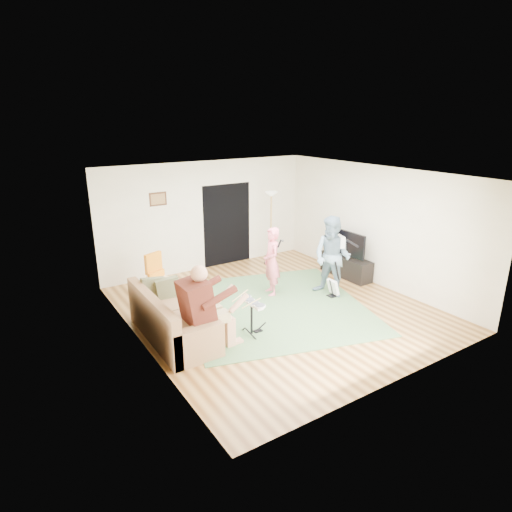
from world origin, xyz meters
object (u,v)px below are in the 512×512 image
Objects in this scene: guitar_spare at (333,287)px; television at (346,243)px; torchiere_lamp at (271,215)px; dining_chair at (160,284)px; tv_cabinet at (346,266)px; guitarist at (332,257)px; drum_kit at (252,319)px; sofa at (169,324)px; singer at (272,262)px.

television is (1.08, 0.78, 0.62)m from guitar_spare.
guitar_spare is 2.75m from torchiere_lamp.
television reaches higher than dining_chair.
guitar_spare is 3.68m from dining_chair.
torchiere_lamp is 1.36× the size of tv_cabinet.
television is at bearing -35.94° from dining_chair.
guitar_spare is at bearing -27.31° from guitarist.
guitar_spare is at bearing -145.37° from tv_cabinet.
torchiere_lamp reaches higher than guitar_spare.
dining_chair is at bearing 165.72° from tv_cabinet.
television is at bearing 180.00° from tv_cabinet.
guitarist reaches higher than dining_chair.
guitar_spare is at bearing 11.01° from drum_kit.
guitarist is (3.68, -0.08, 0.59)m from sofa.
singer is 1.88× the size of guitar_spare.
dining_chair is at bearing -138.74° from guitarist.
guitarist is 0.92× the size of torchiere_lamp.
guitarist reaches higher than drum_kit.
dining_chair reaches higher than sofa.
sofa is at bearing -58.98° from singer.
sofa reaches higher than guitar_spare.
dining_chair is (0.50, 1.68, 0.07)m from sofa.
torchiere_lamp is at bearing -10.16° from dining_chair.
guitarist is at bearing -148.81° from tv_cabinet.
dining_chair reaches higher than tv_cabinet.
dining_chair reaches higher than guitar_spare.
television is (4.75, 0.59, 0.56)m from sofa.
guitarist reaches higher than guitar_spare.
torchiere_lamp is at bearing 157.95° from guitarist.
guitarist reaches higher than sofa.
guitarist reaches higher than singer.
singer reaches higher than guitar_spare.
tv_cabinet is (1.01, -1.75, -1.06)m from torchiere_lamp.
singer is at bearing 140.46° from guitar_spare.
sofa is 4.56m from torchiere_lamp.
television reaches higher than tv_cabinet.
dining_chair is 4.44m from tv_cabinet.
drum_kit is 0.35× the size of torchiere_lamp.
television reaches higher than guitar_spare.
tv_cabinet is at bearing 7.02° from sofa.
torchiere_lamp is (0.11, 2.53, 1.08)m from guitar_spare.
torchiere_lamp is 1.63× the size of television.
drum_kit is 2.52m from guitarist.
sofa reaches higher than drum_kit.
drum_kit is 3.71m from television.
torchiere_lamp is at bearing 162.52° from singer.
dining_chair is at bearing 165.56° from television.
singer is at bearing 178.04° from tv_cabinet.
torchiere_lamp is 3.48m from dining_chair.
singer is 0.79× the size of torchiere_lamp.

